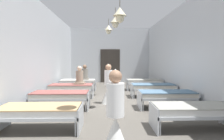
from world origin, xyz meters
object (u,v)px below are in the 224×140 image
object	(u,v)px
bed_left_row_1	(61,96)
patient_seated_secondary	(80,77)
bed_left_row_0	(40,112)
bed_right_row_0	(193,110)
bed_right_row_2	(153,87)
nurse_mid_aisle	(115,126)
patient_seated_primary	(85,74)
bed_right_row_3	(144,82)
bed_right_row_1	(167,95)
bed_left_row_2	(71,87)
nurse_near_aisle	(108,89)
bed_left_row_3	(78,82)

from	to	relation	value
bed_left_row_1	patient_seated_secondary	size ratio (longest dim) A/B	2.37
bed_left_row_1	bed_left_row_0	bearing A→B (deg)	-90.00
bed_right_row_0	bed_left_row_1	bearing A→B (deg)	151.97
bed_right_row_2	nurse_mid_aisle	world-z (taller)	nurse_mid_aisle
patient_seated_primary	bed_left_row_1	bearing A→B (deg)	-95.19
bed_right_row_3	bed_right_row_2	bearing A→B (deg)	-90.00
bed_right_row_1	bed_left_row_2	distance (m)	4.04
nurse_near_aisle	bed_left_row_0	bearing A→B (deg)	9.26
bed_left_row_2	patient_seated_secondary	distance (m)	0.56
bed_left_row_2	bed_right_row_2	size ratio (longest dim) A/B	1.00
bed_left_row_0	patient_seated_secondary	bearing A→B (deg)	84.79
bed_left_row_3	nurse_mid_aisle	distance (m)	7.12
bed_right_row_1	bed_right_row_2	world-z (taller)	same
bed_left_row_0	patient_seated_secondary	world-z (taller)	patient_seated_secondary
nurse_near_aisle	nurse_mid_aisle	bearing A→B (deg)	42.01
bed_right_row_3	patient_seated_primary	bearing A→B (deg)	179.00
bed_left_row_1	bed_left_row_2	size ratio (longest dim) A/B	1.00
bed_left_row_2	bed_right_row_3	distance (m)	4.04
bed_left_row_2	nurse_mid_aisle	xyz separation A→B (m)	(1.68, -5.02, 0.09)
bed_right_row_3	nurse_near_aisle	bearing A→B (deg)	-122.49
bed_left_row_0	patient_seated_primary	world-z (taller)	patient_seated_primary
bed_right_row_0	bed_right_row_1	bearing A→B (deg)	90.00
bed_right_row_0	patient_seated_primary	distance (m)	6.61
bed_right_row_0	bed_right_row_2	xyz separation A→B (m)	(0.00, 3.80, 0.00)
bed_left_row_0	patient_seated_primary	bearing A→B (deg)	86.52
bed_right_row_0	bed_left_row_1	size ratio (longest dim) A/B	1.00
bed_left_row_1	bed_right_row_2	bearing A→B (deg)	28.03
bed_left_row_3	patient_seated_secondary	bearing A→B (deg)	-79.34
bed_right_row_2	patient_seated_secondary	xyz separation A→B (m)	(-3.22, 0.04, 0.43)
bed_right_row_2	bed_right_row_3	bearing A→B (deg)	90.00
bed_left_row_0	nurse_near_aisle	distance (m)	3.07
bed_left_row_2	bed_right_row_3	size ratio (longest dim) A/B	1.00
bed_left_row_2	bed_right_row_2	distance (m)	3.57
bed_left_row_0	bed_left_row_1	distance (m)	1.90
bed_left_row_3	patient_seated_secondary	xyz separation A→B (m)	(0.35, -1.86, 0.43)
nurse_near_aisle	patient_seated_secondary	world-z (taller)	nurse_near_aisle
bed_left_row_3	bed_right_row_0	bearing A→B (deg)	-57.95
bed_left_row_0	bed_right_row_1	bearing A→B (deg)	28.03
bed_left_row_1	bed_right_row_3	size ratio (longest dim) A/B	1.00
nurse_near_aisle	patient_seated_primary	bearing A→B (deg)	-117.48
bed_left_row_0	bed_right_row_2	size ratio (longest dim) A/B	1.00
bed_left_row_0	bed_left_row_3	xyz separation A→B (m)	(0.00, 5.70, 0.00)
bed_right_row_1	bed_left_row_3	xyz separation A→B (m)	(-3.57, 3.80, 0.00)
patient_seated_primary	bed_right_row_1	bearing A→B (deg)	-50.15
bed_right_row_1	patient_seated_secondary	size ratio (longest dim) A/B	2.37
bed_left_row_2	bed_right_row_3	xyz separation A→B (m)	(3.57, 1.90, 0.00)
bed_right_row_1	nurse_near_aisle	xyz separation A→B (m)	(-1.97, 0.71, 0.09)
bed_left_row_3	patient_seated_secondary	size ratio (longest dim) A/B	2.37
bed_right_row_2	bed_left_row_3	xyz separation A→B (m)	(-3.57, 1.90, 0.00)
patient_seated_primary	patient_seated_secondary	size ratio (longest dim) A/B	1.00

